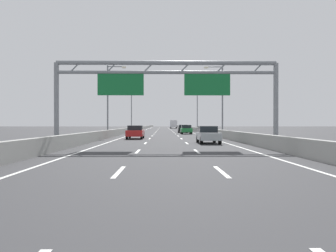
% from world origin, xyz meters
% --- Properties ---
extents(ground_plane, '(260.00, 260.00, 0.00)m').
position_xyz_m(ground_plane, '(0.00, 100.00, 0.00)').
color(ground_plane, '#38383A').
extents(lane_dash_left_1, '(0.16, 3.00, 0.01)m').
position_xyz_m(lane_dash_left_1, '(-1.80, 12.50, 0.01)').
color(lane_dash_left_1, white).
rests_on(lane_dash_left_1, ground_plane).
extents(lane_dash_left_2, '(0.16, 3.00, 0.01)m').
position_xyz_m(lane_dash_left_2, '(-1.80, 21.50, 0.01)').
color(lane_dash_left_2, white).
rests_on(lane_dash_left_2, ground_plane).
extents(lane_dash_left_3, '(0.16, 3.00, 0.01)m').
position_xyz_m(lane_dash_left_3, '(-1.80, 30.50, 0.01)').
color(lane_dash_left_3, white).
rests_on(lane_dash_left_3, ground_plane).
extents(lane_dash_left_4, '(0.16, 3.00, 0.01)m').
position_xyz_m(lane_dash_left_4, '(-1.80, 39.50, 0.01)').
color(lane_dash_left_4, white).
rests_on(lane_dash_left_4, ground_plane).
extents(lane_dash_left_5, '(0.16, 3.00, 0.01)m').
position_xyz_m(lane_dash_left_5, '(-1.80, 48.50, 0.01)').
color(lane_dash_left_5, white).
rests_on(lane_dash_left_5, ground_plane).
extents(lane_dash_left_6, '(0.16, 3.00, 0.01)m').
position_xyz_m(lane_dash_left_6, '(-1.80, 57.50, 0.01)').
color(lane_dash_left_6, white).
rests_on(lane_dash_left_6, ground_plane).
extents(lane_dash_left_7, '(0.16, 3.00, 0.01)m').
position_xyz_m(lane_dash_left_7, '(-1.80, 66.50, 0.01)').
color(lane_dash_left_7, white).
rests_on(lane_dash_left_7, ground_plane).
extents(lane_dash_left_8, '(0.16, 3.00, 0.01)m').
position_xyz_m(lane_dash_left_8, '(-1.80, 75.50, 0.01)').
color(lane_dash_left_8, white).
rests_on(lane_dash_left_8, ground_plane).
extents(lane_dash_left_9, '(0.16, 3.00, 0.01)m').
position_xyz_m(lane_dash_left_9, '(-1.80, 84.50, 0.01)').
color(lane_dash_left_9, white).
rests_on(lane_dash_left_9, ground_plane).
extents(lane_dash_left_10, '(0.16, 3.00, 0.01)m').
position_xyz_m(lane_dash_left_10, '(-1.80, 93.50, 0.01)').
color(lane_dash_left_10, white).
rests_on(lane_dash_left_10, ground_plane).
extents(lane_dash_left_11, '(0.16, 3.00, 0.01)m').
position_xyz_m(lane_dash_left_11, '(-1.80, 102.50, 0.01)').
color(lane_dash_left_11, white).
rests_on(lane_dash_left_11, ground_plane).
extents(lane_dash_left_12, '(0.16, 3.00, 0.01)m').
position_xyz_m(lane_dash_left_12, '(-1.80, 111.50, 0.01)').
color(lane_dash_left_12, white).
rests_on(lane_dash_left_12, ground_plane).
extents(lane_dash_left_13, '(0.16, 3.00, 0.01)m').
position_xyz_m(lane_dash_left_13, '(-1.80, 120.50, 0.01)').
color(lane_dash_left_13, white).
rests_on(lane_dash_left_13, ground_plane).
extents(lane_dash_left_14, '(0.16, 3.00, 0.01)m').
position_xyz_m(lane_dash_left_14, '(-1.80, 129.50, 0.01)').
color(lane_dash_left_14, white).
rests_on(lane_dash_left_14, ground_plane).
extents(lane_dash_left_15, '(0.16, 3.00, 0.01)m').
position_xyz_m(lane_dash_left_15, '(-1.80, 138.50, 0.01)').
color(lane_dash_left_15, white).
rests_on(lane_dash_left_15, ground_plane).
extents(lane_dash_left_16, '(0.16, 3.00, 0.01)m').
position_xyz_m(lane_dash_left_16, '(-1.80, 147.50, 0.01)').
color(lane_dash_left_16, white).
rests_on(lane_dash_left_16, ground_plane).
extents(lane_dash_left_17, '(0.16, 3.00, 0.01)m').
position_xyz_m(lane_dash_left_17, '(-1.80, 156.50, 0.01)').
color(lane_dash_left_17, white).
rests_on(lane_dash_left_17, ground_plane).
extents(lane_dash_right_1, '(0.16, 3.00, 0.01)m').
position_xyz_m(lane_dash_right_1, '(1.80, 12.50, 0.01)').
color(lane_dash_right_1, white).
rests_on(lane_dash_right_1, ground_plane).
extents(lane_dash_right_2, '(0.16, 3.00, 0.01)m').
position_xyz_m(lane_dash_right_2, '(1.80, 21.50, 0.01)').
color(lane_dash_right_2, white).
rests_on(lane_dash_right_2, ground_plane).
extents(lane_dash_right_3, '(0.16, 3.00, 0.01)m').
position_xyz_m(lane_dash_right_3, '(1.80, 30.50, 0.01)').
color(lane_dash_right_3, white).
rests_on(lane_dash_right_3, ground_plane).
extents(lane_dash_right_4, '(0.16, 3.00, 0.01)m').
position_xyz_m(lane_dash_right_4, '(1.80, 39.50, 0.01)').
color(lane_dash_right_4, white).
rests_on(lane_dash_right_4, ground_plane).
extents(lane_dash_right_5, '(0.16, 3.00, 0.01)m').
position_xyz_m(lane_dash_right_5, '(1.80, 48.50, 0.01)').
color(lane_dash_right_5, white).
rests_on(lane_dash_right_5, ground_plane).
extents(lane_dash_right_6, '(0.16, 3.00, 0.01)m').
position_xyz_m(lane_dash_right_6, '(1.80, 57.50, 0.01)').
color(lane_dash_right_6, white).
rests_on(lane_dash_right_6, ground_plane).
extents(lane_dash_right_7, '(0.16, 3.00, 0.01)m').
position_xyz_m(lane_dash_right_7, '(1.80, 66.50, 0.01)').
color(lane_dash_right_7, white).
rests_on(lane_dash_right_7, ground_plane).
extents(lane_dash_right_8, '(0.16, 3.00, 0.01)m').
position_xyz_m(lane_dash_right_8, '(1.80, 75.50, 0.01)').
color(lane_dash_right_8, white).
rests_on(lane_dash_right_8, ground_plane).
extents(lane_dash_right_9, '(0.16, 3.00, 0.01)m').
position_xyz_m(lane_dash_right_9, '(1.80, 84.50, 0.01)').
color(lane_dash_right_9, white).
rests_on(lane_dash_right_9, ground_plane).
extents(lane_dash_right_10, '(0.16, 3.00, 0.01)m').
position_xyz_m(lane_dash_right_10, '(1.80, 93.50, 0.01)').
color(lane_dash_right_10, white).
rests_on(lane_dash_right_10, ground_plane).
extents(lane_dash_right_11, '(0.16, 3.00, 0.01)m').
position_xyz_m(lane_dash_right_11, '(1.80, 102.50, 0.01)').
color(lane_dash_right_11, white).
rests_on(lane_dash_right_11, ground_plane).
extents(lane_dash_right_12, '(0.16, 3.00, 0.01)m').
position_xyz_m(lane_dash_right_12, '(1.80, 111.50, 0.01)').
color(lane_dash_right_12, white).
rests_on(lane_dash_right_12, ground_plane).
extents(lane_dash_right_13, '(0.16, 3.00, 0.01)m').
position_xyz_m(lane_dash_right_13, '(1.80, 120.50, 0.01)').
color(lane_dash_right_13, white).
rests_on(lane_dash_right_13, ground_plane).
extents(lane_dash_right_14, '(0.16, 3.00, 0.01)m').
position_xyz_m(lane_dash_right_14, '(1.80, 129.50, 0.01)').
color(lane_dash_right_14, white).
rests_on(lane_dash_right_14, ground_plane).
extents(lane_dash_right_15, '(0.16, 3.00, 0.01)m').
position_xyz_m(lane_dash_right_15, '(1.80, 138.50, 0.01)').
color(lane_dash_right_15, white).
rests_on(lane_dash_right_15, ground_plane).
extents(lane_dash_right_16, '(0.16, 3.00, 0.01)m').
position_xyz_m(lane_dash_right_16, '(1.80, 147.50, 0.01)').
color(lane_dash_right_16, white).
rests_on(lane_dash_right_16, ground_plane).
extents(lane_dash_right_17, '(0.16, 3.00, 0.01)m').
position_xyz_m(lane_dash_right_17, '(1.80, 156.50, 0.01)').
color(lane_dash_right_17, white).
rests_on(lane_dash_right_17, ground_plane).
extents(edge_line_left, '(0.16, 176.00, 0.01)m').
position_xyz_m(edge_line_left, '(-5.25, 88.00, 0.01)').
color(edge_line_left, white).
rests_on(edge_line_left, ground_plane).
extents(edge_line_right, '(0.16, 176.00, 0.01)m').
position_xyz_m(edge_line_right, '(5.25, 88.00, 0.01)').
color(edge_line_right, white).
rests_on(edge_line_right, ground_plane).
extents(barrier_left, '(0.45, 220.00, 0.95)m').
position_xyz_m(barrier_left, '(-6.90, 110.00, 0.47)').
color(barrier_left, '#9E9E99').
rests_on(barrier_left, ground_plane).
extents(barrier_right, '(0.45, 220.00, 0.95)m').
position_xyz_m(barrier_right, '(6.90, 110.00, 0.47)').
color(barrier_right, '#9E9E99').
rests_on(barrier_right, ground_plane).
extents(sign_gantry, '(16.62, 0.36, 6.36)m').
position_xyz_m(sign_gantry, '(-0.04, 26.01, 4.83)').
color(sign_gantry, gray).
rests_on(sign_gantry, ground_plane).
extents(streetlamp_left_mid, '(2.58, 0.28, 9.50)m').
position_xyz_m(streetlamp_left_mid, '(-7.47, 46.80, 5.40)').
color(streetlamp_left_mid, slate).
rests_on(streetlamp_left_mid, ground_plane).
extents(streetlamp_right_mid, '(2.58, 0.28, 9.50)m').
position_xyz_m(streetlamp_right_mid, '(7.47, 46.80, 5.40)').
color(streetlamp_right_mid, slate).
rests_on(streetlamp_right_mid, ground_plane).
extents(streetlamp_left_far, '(2.58, 0.28, 9.50)m').
position_xyz_m(streetlamp_left_far, '(-7.47, 81.34, 5.40)').
color(streetlamp_left_far, slate).
rests_on(streetlamp_left_far, ground_plane).
extents(streetlamp_right_far, '(2.58, 0.28, 9.50)m').
position_xyz_m(streetlamp_right_far, '(7.47, 81.34, 5.40)').
color(streetlamp_right_far, slate).
rests_on(streetlamp_right_far, ground_plane).
extents(silver_car, '(1.73, 4.18, 1.49)m').
position_xyz_m(silver_car, '(3.64, 30.34, 0.75)').
color(silver_car, '#A8ADB2').
rests_on(silver_car, ground_plane).
extents(black_car, '(1.85, 4.38, 1.51)m').
position_xyz_m(black_car, '(3.51, 66.44, 0.77)').
color(black_car, black).
rests_on(black_car, ground_plane).
extents(red_car, '(1.81, 4.32, 1.51)m').
position_xyz_m(red_car, '(-3.40, 39.50, 0.76)').
color(red_car, red).
rests_on(red_car, ground_plane).
extents(green_car, '(1.78, 4.47, 1.50)m').
position_xyz_m(green_car, '(3.58, 58.08, 0.76)').
color(green_car, '#1E7A38').
rests_on(green_car, ground_plane).
extents(box_truck, '(2.39, 8.78, 3.01)m').
position_xyz_m(box_truck, '(3.57, 130.21, 1.67)').
color(box_truck, '#194799').
rests_on(box_truck, ground_plane).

